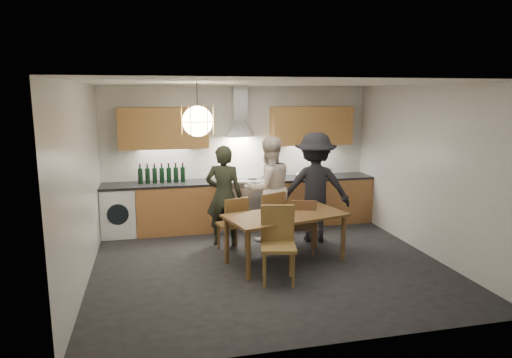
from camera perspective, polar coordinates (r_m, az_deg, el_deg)
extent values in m
plane|color=black|center=(6.80, 1.58, -10.57)|extent=(5.00, 5.00, 0.00)
cube|color=white|center=(8.61, -2.18, 2.89)|extent=(5.00, 0.02, 2.60)
cube|color=white|center=(4.36, 9.23, -4.91)|extent=(5.00, 0.02, 2.60)
cube|color=white|center=(6.30, -20.93, -0.68)|extent=(0.02, 4.50, 2.60)
cube|color=white|center=(7.48, 20.51, 1.04)|extent=(0.02, 4.50, 2.60)
cube|color=white|center=(6.34, 1.71, 11.91)|extent=(5.00, 4.50, 0.02)
cube|color=#BE8149|center=(8.34, -9.71, -3.60)|extent=(1.45, 0.60, 0.86)
cube|color=#BE8149|center=(8.88, 7.62, -2.66)|extent=(2.05, 0.60, 0.86)
cube|color=white|center=(8.35, -16.76, -3.93)|extent=(0.58, 0.58, 0.85)
cube|color=black|center=(8.23, -11.89, -0.66)|extent=(2.05, 0.62, 0.04)
cube|color=black|center=(8.79, 7.69, 0.19)|extent=(2.05, 0.62, 0.04)
cube|color=silver|center=(8.49, -1.75, -3.40)|extent=(0.90, 0.60, 0.80)
cube|color=black|center=(8.23, -1.36, -4.01)|extent=(0.78, 0.02, 0.42)
cube|color=slate|center=(8.40, -1.77, -0.49)|extent=(0.90, 0.60, 0.08)
cube|color=silver|center=(8.13, -1.41, -0.42)|extent=(0.90, 0.08, 0.04)
cube|color=tan|center=(8.23, -11.47, 6.25)|extent=(1.55, 0.35, 0.72)
cube|color=tan|center=(8.75, 6.94, 6.63)|extent=(1.55, 0.35, 0.72)
cube|color=silver|center=(8.41, -2.06, 9.47)|extent=(0.26, 0.22, 0.62)
cylinder|color=black|center=(6.06, -7.37, 9.52)|extent=(0.01, 0.01, 0.50)
sphere|color=#FFE0A5|center=(6.07, -7.31, 7.16)|extent=(0.40, 0.40, 0.40)
torus|color=gold|center=(6.07, -7.31, 7.16)|extent=(0.43, 0.43, 0.01)
cube|color=brown|center=(6.68, 3.73, -4.57)|extent=(1.89, 1.27, 0.04)
cylinder|color=brown|center=(6.13, -0.95, -9.53)|extent=(0.07, 0.07, 0.69)
cylinder|color=brown|center=(6.74, -3.68, -7.67)|extent=(0.07, 0.07, 0.69)
cylinder|color=brown|center=(6.94, 10.85, -7.29)|extent=(0.07, 0.07, 0.69)
cylinder|color=brown|center=(7.48, 7.46, -5.87)|extent=(0.07, 0.07, 0.69)
cube|color=brown|center=(7.22, -3.04, -5.70)|extent=(0.50, 0.50, 0.04)
cube|color=brown|center=(7.00, -2.41, -4.19)|extent=(0.40, 0.15, 0.44)
cylinder|color=brown|center=(7.50, -2.46, -6.87)|extent=(0.03, 0.03, 0.41)
cylinder|color=brown|center=(7.22, -1.29, -7.55)|extent=(0.03, 0.03, 0.41)
cylinder|color=brown|center=(7.36, -4.73, -7.23)|extent=(0.03, 0.03, 0.41)
cylinder|color=brown|center=(7.08, -3.63, -7.94)|extent=(0.03, 0.03, 0.41)
cube|color=brown|center=(7.16, 1.20, -5.45)|extent=(0.58, 0.58, 0.04)
cube|color=brown|center=(6.94, 2.23, -3.72)|extent=(0.42, 0.22, 0.49)
cylinder|color=brown|center=(7.47, 1.42, -6.74)|extent=(0.04, 0.04, 0.45)
cylinder|color=brown|center=(7.21, 3.21, -7.41)|extent=(0.04, 0.04, 0.45)
cylinder|color=brown|center=(7.27, -0.81, -7.25)|extent=(0.04, 0.04, 0.45)
cylinder|color=brown|center=(7.00, 0.94, -7.97)|extent=(0.04, 0.04, 0.45)
cube|color=brown|center=(7.18, 5.85, -5.88)|extent=(0.50, 0.50, 0.04)
cube|color=brown|center=(6.95, 5.92, -4.43)|extent=(0.39, 0.16, 0.43)
cylinder|color=brown|center=(7.41, 7.04, -7.18)|extent=(0.03, 0.03, 0.41)
cylinder|color=brown|center=(7.10, 7.15, -7.97)|extent=(0.03, 0.03, 0.41)
cylinder|color=brown|center=(7.40, 4.54, -7.15)|extent=(0.03, 0.03, 0.41)
cylinder|color=brown|center=(7.09, 4.54, -7.94)|extent=(0.03, 0.03, 0.41)
cube|color=brown|center=(6.03, 2.80, -8.49)|extent=(0.54, 0.54, 0.04)
cube|color=brown|center=(6.14, 2.70, -5.50)|extent=(0.45, 0.14, 0.49)
cylinder|color=brown|center=(5.94, 1.09, -11.40)|extent=(0.04, 0.04, 0.46)
cylinder|color=brown|center=(6.28, 0.98, -10.15)|extent=(0.04, 0.04, 0.46)
cylinder|color=brown|center=(5.96, 4.68, -11.34)|extent=(0.04, 0.04, 0.46)
cylinder|color=brown|center=(6.30, 4.35, -10.10)|extent=(0.04, 0.04, 0.46)
imported|color=black|center=(7.43, -4.03, -2.08)|extent=(0.70, 0.58, 1.65)
imported|color=beige|center=(7.65, 1.60, -1.27)|extent=(0.98, 0.83, 1.76)
imported|color=black|center=(7.67, 7.38, -1.06)|extent=(1.32, 0.96, 1.83)
imported|color=silver|center=(8.65, 5.87, 0.42)|extent=(0.33, 0.33, 0.07)
cylinder|color=#B1B1B5|center=(8.88, 8.80, 0.86)|extent=(0.27, 0.27, 0.14)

